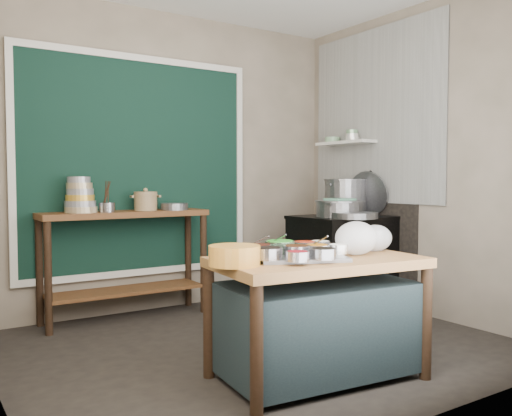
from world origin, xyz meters
TOP-DOWN VIEW (x-y plane):
  - floor at (0.00, 0.00)m, footprint 3.50×3.00m
  - back_wall at (0.00, 1.51)m, footprint 3.50×0.02m
  - right_wall at (1.76, 0.00)m, footprint 0.02×3.00m
  - curtain_panel at (-0.35, 1.47)m, footprint 2.10×0.02m
  - curtain_frame at (-0.35, 1.46)m, footprint 2.22×0.03m
  - tile_panel at (1.74, 0.55)m, footprint 0.02×1.70m
  - soot_patch at (1.74, 0.65)m, footprint 0.01×1.30m
  - wall_shelf at (1.63, 0.85)m, footprint 0.22×0.70m
  - prep_table at (-0.06, -0.75)m, footprint 1.32×0.84m
  - back_counter at (-0.55, 1.28)m, footprint 1.45×0.40m
  - stove_block at (1.35, 0.55)m, footprint 0.90×0.68m
  - stove_top at (1.35, 0.55)m, footprint 0.92×0.69m
  - condiment_tray at (-0.20, -0.75)m, footprint 0.62×0.54m
  - condiment_bowls at (-0.22, -0.73)m, footprint 0.66×0.50m
  - yellow_basin at (-0.64, -0.74)m, footprint 0.33×0.33m
  - saucepan at (0.48, -0.64)m, footprint 0.32×0.32m
  - plastic_bag_a at (0.21, -0.80)m, footprint 0.32×0.28m
  - plastic_bag_b at (0.45, -0.73)m, footprint 0.25×0.22m
  - bowl_stack at (-0.94, 1.28)m, footprint 0.27×0.27m
  - utensil_cup at (-0.73, 1.22)m, footprint 0.15×0.15m
  - ceramic_crock at (-0.36, 1.29)m, footprint 0.25×0.25m
  - wide_bowl at (-0.11, 1.22)m, footprint 0.26×0.26m
  - stock_pot at (1.53, 0.73)m, footprint 0.46×0.46m
  - pot_lid at (1.65, 0.53)m, footprint 0.17×0.45m
  - steamer at (1.21, 0.47)m, footprint 0.62×0.62m
  - green_cloth at (1.21, 0.47)m, footprint 0.25×0.19m
  - shallow_pan at (1.20, 0.25)m, footprint 0.51×0.51m
  - shelf_bowl_stack at (1.63, 0.76)m, footprint 0.13×0.13m
  - shelf_bowl_green at (1.63, 1.05)m, footprint 0.16×0.16m

SIDE VIEW (x-z plane):
  - floor at x=0.00m, z-range -0.02..0.00m
  - prep_table at x=-0.06m, z-range 0.00..0.75m
  - stove_block at x=1.35m, z-range 0.00..0.85m
  - back_counter at x=-0.55m, z-range 0.00..0.95m
  - soot_patch at x=1.74m, z-range 0.05..1.35m
  - condiment_tray at x=-0.20m, z-range 0.75..0.77m
  - yellow_basin at x=-0.64m, z-range 0.75..0.86m
  - condiment_bowls at x=-0.22m, z-range 0.77..0.84m
  - saucepan at x=0.48m, z-range 0.75..0.88m
  - plastic_bag_b at x=0.45m, z-range 0.75..0.93m
  - plastic_bag_a at x=0.21m, z-range 0.75..0.96m
  - stove_top at x=1.35m, z-range 0.85..0.88m
  - shallow_pan at x=1.20m, z-range 0.88..0.93m
  - steamer at x=1.21m, z-range 0.88..1.03m
  - wide_bowl at x=-0.11m, z-range 0.95..1.01m
  - utensil_cup at x=-0.73m, z-range 0.95..1.03m
  - ceramic_crock at x=-0.36m, z-range 0.95..1.10m
  - green_cloth at x=1.21m, z-range 1.03..1.05m
  - stock_pot at x=1.53m, z-range 0.88..1.23m
  - bowl_stack at x=-0.94m, z-range 0.93..1.23m
  - pot_lid at x=1.65m, z-range 0.88..1.31m
  - curtain_panel at x=-0.35m, z-range 0.40..2.30m
  - curtain_frame at x=-0.35m, z-range 0.34..2.36m
  - back_wall at x=0.00m, z-range 0.00..2.80m
  - right_wall at x=1.76m, z-range 0.00..2.80m
  - wall_shelf at x=1.63m, z-range 1.59..1.61m
  - shelf_bowl_green at x=1.63m, z-range 1.61..1.67m
  - shelf_bowl_stack at x=1.63m, z-range 1.61..1.72m
  - tile_panel at x=1.74m, z-range 1.00..2.70m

